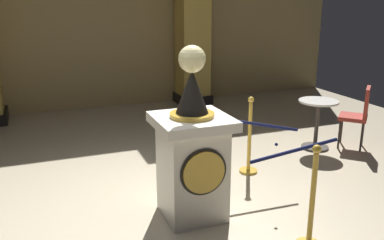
{
  "coord_description": "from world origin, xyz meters",
  "views": [
    {
      "loc": [
        -1.19,
        -4.02,
        2.22
      ],
      "look_at": [
        0.27,
        -0.29,
        1.06
      ],
      "focal_mm": 39.0,
      "sensor_mm": 36.0,
      "label": 1
    }
  ],
  "objects_px": {
    "stanchion_far": "(249,146)",
    "cafe_table": "(317,118)",
    "stanchion_near": "(311,213)",
    "pedestal_clock": "(192,154)",
    "cafe_chair_red": "(359,112)"
  },
  "relations": [
    {
      "from": "cafe_table",
      "to": "cafe_chair_red",
      "type": "distance_m",
      "value": 0.64
    },
    {
      "from": "stanchion_near",
      "to": "cafe_chair_red",
      "type": "bearing_deg",
      "value": 40.44
    },
    {
      "from": "pedestal_clock",
      "to": "stanchion_near",
      "type": "height_order",
      "value": "pedestal_clock"
    },
    {
      "from": "pedestal_clock",
      "to": "stanchion_far",
      "type": "distance_m",
      "value": 1.42
    },
    {
      "from": "pedestal_clock",
      "to": "cafe_table",
      "type": "bearing_deg",
      "value": 26.3
    },
    {
      "from": "stanchion_near",
      "to": "cafe_table",
      "type": "relative_size",
      "value": 1.33
    },
    {
      "from": "stanchion_near",
      "to": "cafe_table",
      "type": "bearing_deg",
      "value": 51.66
    },
    {
      "from": "cafe_table",
      "to": "cafe_chair_red",
      "type": "height_order",
      "value": "cafe_chair_red"
    },
    {
      "from": "stanchion_far",
      "to": "cafe_chair_red",
      "type": "height_order",
      "value": "stanchion_far"
    },
    {
      "from": "cafe_table",
      "to": "cafe_chair_red",
      "type": "relative_size",
      "value": 0.79
    },
    {
      "from": "cafe_table",
      "to": "cafe_chair_red",
      "type": "bearing_deg",
      "value": -18.8
    },
    {
      "from": "pedestal_clock",
      "to": "cafe_chair_red",
      "type": "bearing_deg",
      "value": 18.48
    },
    {
      "from": "stanchion_far",
      "to": "cafe_table",
      "type": "height_order",
      "value": "stanchion_far"
    },
    {
      "from": "stanchion_near",
      "to": "pedestal_clock",
      "type": "bearing_deg",
      "value": 130.02
    },
    {
      "from": "pedestal_clock",
      "to": "cafe_chair_red",
      "type": "distance_m",
      "value": 3.31
    }
  ]
}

